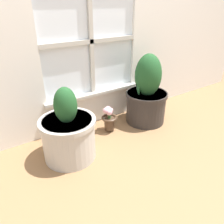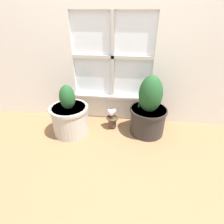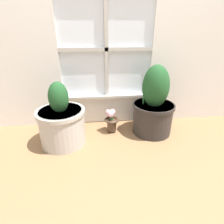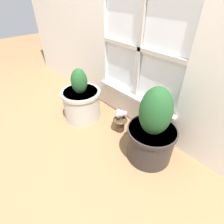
% 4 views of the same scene
% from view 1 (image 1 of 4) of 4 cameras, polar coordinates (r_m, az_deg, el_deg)
% --- Properties ---
extents(ground_plane, '(10.00, 10.00, 0.00)m').
position_cam_1_polar(ground_plane, '(1.81, 5.09, -10.24)').
color(ground_plane, olive).
extents(potted_plant_left, '(0.42, 0.42, 0.58)m').
position_cam_1_polar(potted_plant_left, '(1.67, -11.30, -5.41)').
color(potted_plant_left, '#B7B2A8').
rests_on(potted_plant_left, ground_plane).
extents(potted_plant_right, '(0.40, 0.40, 0.68)m').
position_cam_1_polar(potted_plant_right, '(2.14, 9.01, 4.16)').
color(potted_plant_right, '#2D2826').
rests_on(potted_plant_right, ground_plane).
extents(flower_vase, '(0.15, 0.15, 0.25)m').
position_cam_1_polar(flower_vase, '(2.01, -0.82, -1.49)').
color(flower_vase, '#473323').
rests_on(flower_vase, ground_plane).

